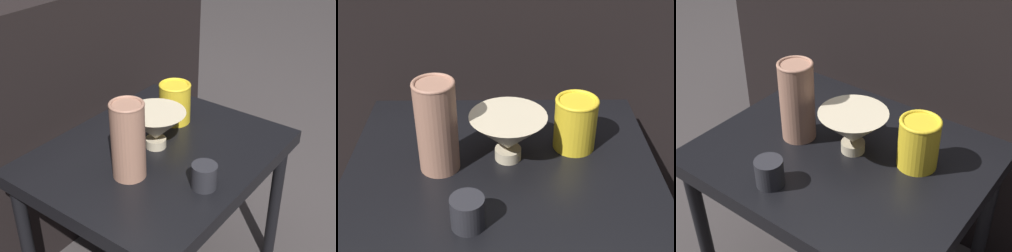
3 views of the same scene
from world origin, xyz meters
The scene contains 6 objects.
table centered at (0.00, 0.00, 0.42)m, with size 0.65×0.53×0.47m.
couch_backdrop centered at (0.00, 0.58, 0.41)m, with size 1.42×0.50×0.82m.
bowl centered at (0.01, 0.02, 0.54)m, with size 0.16×0.16×0.10m.
vase_textured_left centered at (-0.13, -0.01, 0.58)m, with size 0.08×0.08×0.20m.
vase_colorful_right centered at (0.16, 0.06, 0.54)m, with size 0.09×0.09×0.12m.
cup centered at (-0.06, -0.18, 0.51)m, with size 0.06×0.06×0.06m.
Camera 1 is at (-0.82, -0.64, 1.15)m, focal length 50.00 mm.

